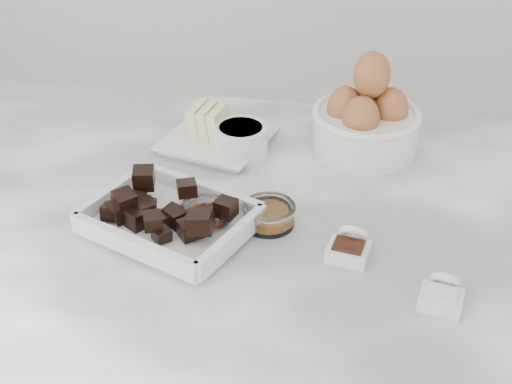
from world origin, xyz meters
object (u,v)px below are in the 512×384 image
chocolate_dish (169,215)px  butter_plate (216,133)px  vanilla_spoon (350,247)px  honey_bowl (269,214)px  zest_bowl (205,215)px  salt_spoon (442,295)px  egg_bowl (366,119)px  sugar_ramekin (241,140)px

chocolate_dish → butter_plate: size_ratio=1.35×
chocolate_dish → vanilla_spoon: chocolate_dish is taller
honey_bowl → zest_bowl: same height
honey_bowl → vanilla_spoon: (0.11, -0.05, -0.00)m
honey_bowl → chocolate_dish: bearing=-164.8°
zest_bowl → vanilla_spoon: bearing=-8.9°
vanilla_spoon → salt_spoon: bearing=-32.6°
chocolate_dish → butter_plate: 0.24m
egg_bowl → salt_spoon: (0.11, -0.36, -0.04)m
chocolate_dish → butter_plate: (0.01, 0.24, -0.00)m
sugar_ramekin → egg_bowl: 0.20m
butter_plate → vanilla_spoon: 0.35m
chocolate_dish → zest_bowl: 0.05m
sugar_ramekin → vanilla_spoon: sugar_ramekin is taller
salt_spoon → zest_bowl: bearing=161.6°
butter_plate → salt_spoon: butter_plate is taller
honey_bowl → salt_spoon: bearing=-28.3°
salt_spoon → butter_plate: bearing=136.6°
vanilla_spoon → butter_plate: bearing=132.4°
salt_spoon → honey_bowl: bearing=151.7°
sugar_ramekin → chocolate_dish: bearing=-104.4°
butter_plate → zest_bowl: 0.23m
egg_bowl → butter_plate: bearing=-173.6°
butter_plate → sugar_ramekin: bearing=-30.3°
butter_plate → zest_bowl: (0.04, -0.23, -0.00)m
chocolate_dish → sugar_ramekin: 0.22m
chocolate_dish → zest_bowl: bearing=20.4°
zest_bowl → salt_spoon: 0.33m
egg_bowl → honey_bowl: (-0.12, -0.23, -0.04)m
honey_bowl → vanilla_spoon: size_ratio=1.05×
egg_bowl → vanilla_spoon: bearing=-90.8°
egg_bowl → honey_bowl: size_ratio=2.34×
sugar_ramekin → egg_bowl: egg_bowl is taller
sugar_ramekin → zest_bowl: bearing=-92.8°
chocolate_dish → egg_bowl: size_ratio=1.49×
vanilla_spoon → salt_spoon: size_ratio=1.05×
chocolate_dish → zest_bowl: chocolate_dish is taller
butter_plate → salt_spoon: 0.48m
egg_bowl → sugar_ramekin: bearing=-164.3°
chocolate_dish → vanilla_spoon: 0.24m
sugar_ramekin → salt_spoon: (0.30, -0.30, -0.01)m
zest_bowl → salt_spoon: salt_spoon is taller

